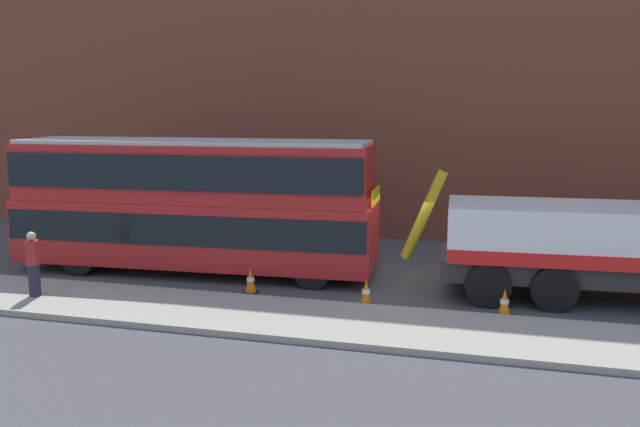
% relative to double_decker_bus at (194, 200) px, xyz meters
% --- Properties ---
extents(ground_plane, '(120.00, 120.00, 0.00)m').
position_rel_double_decker_bus_xyz_m(ground_plane, '(6.47, 0.53, -2.23)').
color(ground_plane, '#424247').
extents(near_kerb, '(60.00, 2.80, 0.15)m').
position_rel_double_decker_bus_xyz_m(near_kerb, '(6.47, -3.67, -2.16)').
color(near_kerb, gray).
rests_on(near_kerb, ground_plane).
extents(building_facade, '(60.00, 1.50, 16.00)m').
position_rel_double_decker_bus_xyz_m(building_facade, '(6.47, 7.12, 5.84)').
color(building_facade, brown).
rests_on(building_facade, ground_plane).
extents(double_decker_bus, '(11.14, 3.14, 4.06)m').
position_rel_double_decker_bus_xyz_m(double_decker_bus, '(0.00, 0.00, 0.00)').
color(double_decker_bus, '#AD1E1E').
rests_on(double_decker_bus, ground_plane).
extents(pedestrian_onlooker, '(0.39, 0.47, 1.71)m').
position_rel_double_decker_bus_xyz_m(pedestrian_onlooker, '(-2.74, -3.86, -1.25)').
color(pedestrian_onlooker, '#232333').
rests_on(pedestrian_onlooker, near_kerb).
extents(traffic_cone_near_bus, '(0.36, 0.36, 0.72)m').
position_rel_double_decker_bus_xyz_m(traffic_cone_near_bus, '(2.44, -1.70, -1.89)').
color(traffic_cone_near_bus, orange).
rests_on(traffic_cone_near_bus, ground_plane).
extents(traffic_cone_midway, '(0.36, 0.36, 0.72)m').
position_rel_double_decker_bus_xyz_m(traffic_cone_midway, '(5.71, -2.05, -1.89)').
color(traffic_cone_midway, orange).
rests_on(traffic_cone_midway, ground_plane).
extents(traffic_cone_near_truck, '(0.36, 0.36, 0.72)m').
position_rel_double_decker_bus_xyz_m(traffic_cone_near_truck, '(9.11, -2.03, -1.89)').
color(traffic_cone_near_truck, orange).
rests_on(traffic_cone_near_truck, ground_plane).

